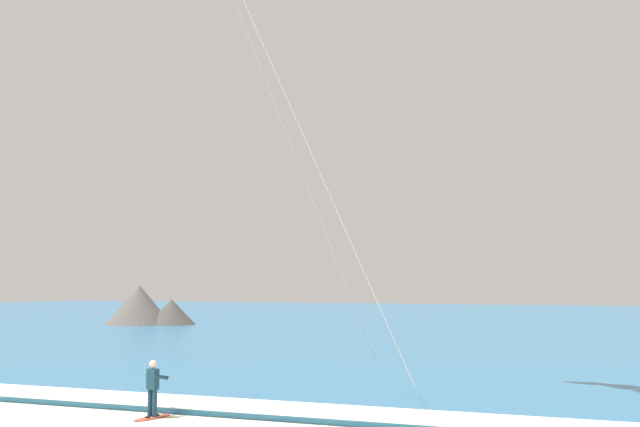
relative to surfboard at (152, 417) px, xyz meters
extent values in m
cube|color=teal|center=(-1.10, 60.83, 0.07)|extent=(200.00, 120.00, 0.20)
cube|color=white|center=(-1.10, 1.83, 0.19)|extent=(200.00, 2.25, 0.04)
ellipsoid|color=#E04C38|center=(0.00, 0.00, 0.00)|extent=(0.74, 1.46, 0.05)
cube|color=black|center=(0.00, 0.24, 0.04)|extent=(0.17, 0.09, 0.04)
cube|color=black|center=(0.00, -0.24, 0.04)|extent=(0.17, 0.09, 0.04)
cylinder|color=#143347|center=(-0.10, 0.02, 0.39)|extent=(0.14, 0.14, 0.84)
cylinder|color=#143347|center=(0.10, -0.02, 0.39)|extent=(0.14, 0.14, 0.84)
cube|color=#143347|center=(0.00, 0.00, 1.11)|extent=(0.38, 0.27, 0.60)
sphere|color=beige|center=(0.00, 0.00, 1.55)|extent=(0.22, 0.22, 0.22)
cylinder|color=#143347|center=(-0.14, 0.20, 1.16)|extent=(0.20, 0.51, 0.22)
cylinder|color=#143347|center=(0.21, 0.12, 1.16)|extent=(0.20, 0.51, 0.22)
cylinder|color=black|center=(0.08, 0.37, 1.16)|extent=(0.54, 0.16, 0.04)
cube|color=#3F3F42|center=(0.03, 0.12, 0.89)|extent=(0.13, 0.10, 0.10)
cylinder|color=#B2B2B7|center=(3.80, 0.63, 9.83)|extent=(7.80, 0.55, 17.31)
cylinder|color=#B2B2B7|center=(2.55, 3.07, 9.83)|extent=(5.29, 5.42, 17.31)
cone|color=#47423D|center=(-25.21, 40.96, 1.24)|extent=(4.93, 4.93, 2.53)
cone|color=#56514C|center=(-28.11, 39.99, 1.89)|extent=(6.45, 6.45, 3.84)
camera|label=1|loc=(12.68, -19.17, 3.91)|focal=41.96mm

